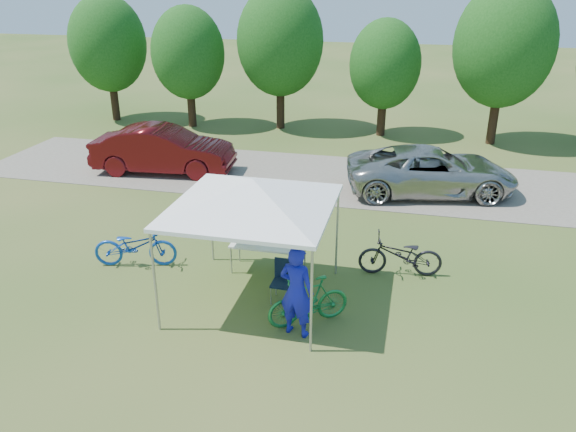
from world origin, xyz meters
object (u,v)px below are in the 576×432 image
(bike_blue, at_px, (135,246))
(folding_table, at_px, (268,246))
(minivan, at_px, (431,171))
(bike_green, at_px, (308,301))
(bike_dark, at_px, (400,255))
(folding_chair, at_px, (284,277))
(cyclist, at_px, (297,291))
(sedan, at_px, (163,150))
(cooler, at_px, (248,234))

(bike_blue, bearing_deg, folding_table, -95.76)
(bike_blue, distance_m, minivan, 9.40)
(bike_blue, height_order, bike_green, bike_blue)
(bike_dark, bearing_deg, folding_chair, -63.24)
(folding_table, distance_m, cyclist, 2.58)
(folding_table, bearing_deg, bike_dark, 9.81)
(folding_chair, bearing_deg, minivan, 68.46)
(folding_table, bearing_deg, sedan, 131.63)
(minivan, xyz_separation_m, sedan, (-9.03, -0.02, 0.07))
(cyclist, bearing_deg, bike_blue, -10.23)
(folding_table, xyz_separation_m, minivan, (3.63, 6.09, 0.09))
(cooler, bearing_deg, cyclist, -54.04)
(sedan, bearing_deg, minivan, -95.65)
(folding_chair, relative_size, bike_blue, 0.46)
(folding_table, distance_m, bike_blue, 3.16)
(folding_chair, distance_m, bike_green, 1.04)
(bike_green, xyz_separation_m, bike_dark, (1.66, 2.40, -0.01))
(bike_blue, bearing_deg, cyclist, -126.98)
(folding_chair, height_order, bike_green, bike_green)
(cyclist, height_order, bike_green, cyclist)
(minivan, bearing_deg, bike_blue, 121.95)
(folding_table, xyz_separation_m, cyclist, (1.17, -2.28, 0.28))
(cyclist, xyz_separation_m, bike_blue, (-4.30, 1.83, -0.42))
(bike_blue, bearing_deg, bike_dark, -94.94)
(cooler, bearing_deg, bike_blue, -170.42)
(cooler, height_order, cyclist, cyclist)
(bike_dark, relative_size, sedan, 0.39)
(cyclist, relative_size, bike_dark, 0.98)
(folding_table, xyz_separation_m, bike_green, (1.33, -1.88, -0.15))
(folding_chair, distance_m, cyclist, 1.35)
(folding_chair, distance_m, bike_blue, 3.82)
(folding_chair, bearing_deg, sedan, 131.10)
(folding_chair, bearing_deg, cyclist, -64.61)
(bike_dark, bearing_deg, bike_blue, -88.98)
(folding_table, distance_m, bike_dark, 3.03)
(bike_green, distance_m, sedan, 10.42)
(cyclist, distance_m, bike_green, 0.60)
(folding_chair, xyz_separation_m, sedan, (-6.04, 7.18, 0.29))
(folding_chair, relative_size, minivan, 0.17)
(folding_chair, distance_m, cooler, 1.61)
(minivan, distance_m, sedan, 9.03)
(folding_chair, bearing_deg, bike_dark, 35.71)
(folding_table, relative_size, minivan, 0.33)
(folding_table, height_order, minivan, minivan)
(cooler, bearing_deg, bike_green, -46.23)
(bike_blue, relative_size, bike_dark, 1.02)
(folding_chair, distance_m, minivan, 7.80)
(folding_table, relative_size, cyclist, 0.91)
(cyclist, relative_size, bike_green, 1.11)
(bike_green, relative_size, bike_dark, 0.89)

